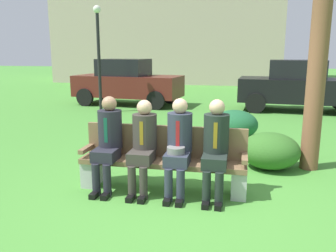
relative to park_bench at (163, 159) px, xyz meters
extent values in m
plane|color=#478D35|center=(0.32, -0.36, -0.44)|extent=(80.00, 80.00, 0.00)
cube|color=brown|center=(0.00, -0.06, -0.02)|extent=(2.33, 0.44, 0.07)
cube|color=brown|center=(0.00, 0.13, 0.24)|extent=(2.33, 0.06, 0.45)
cube|color=brown|center=(-1.12, -0.06, 0.11)|extent=(0.08, 0.44, 0.06)
cube|color=brown|center=(1.12, -0.06, 0.11)|extent=(0.08, 0.44, 0.06)
cube|color=#B9B9B9|center=(-1.06, -0.06, -0.25)|extent=(0.20, 0.37, 0.38)
cube|color=#B9B9B9|center=(1.06, -0.06, -0.25)|extent=(0.20, 0.37, 0.38)
cube|color=#23232D|center=(-0.76, -0.23, 0.09)|extent=(0.32, 0.38, 0.16)
cylinder|color=#23232D|center=(-0.84, -0.42, -0.21)|extent=(0.11, 0.11, 0.45)
cylinder|color=#23232D|center=(-0.68, -0.42, -0.21)|extent=(0.11, 0.11, 0.45)
cube|color=black|center=(-0.84, -0.48, -0.40)|extent=(0.09, 0.22, 0.07)
cube|color=black|center=(-0.68, -0.48, -0.40)|extent=(0.09, 0.22, 0.07)
cylinder|color=#23232D|center=(-0.76, -0.04, 0.41)|extent=(0.34, 0.34, 0.54)
cube|color=#144C3D|center=(-0.76, -0.21, 0.43)|extent=(0.05, 0.01, 0.35)
sphere|color=#9E7556|center=(-0.76, -0.04, 0.78)|extent=(0.21, 0.21, 0.21)
cube|color=#38332D|center=(-0.25, -0.23, 0.09)|extent=(0.32, 0.38, 0.16)
cylinder|color=#38332D|center=(-0.33, -0.42, -0.21)|extent=(0.11, 0.11, 0.45)
cylinder|color=#38332D|center=(-0.17, -0.42, -0.21)|extent=(0.11, 0.11, 0.45)
cube|color=black|center=(-0.33, -0.48, -0.40)|extent=(0.09, 0.22, 0.07)
cube|color=black|center=(-0.17, -0.48, -0.40)|extent=(0.09, 0.22, 0.07)
cylinder|color=#38332D|center=(-0.25, -0.04, 0.40)|extent=(0.34, 0.34, 0.51)
cube|color=olive|center=(-0.25, -0.21, 0.42)|extent=(0.05, 0.01, 0.32)
sphere|color=tan|center=(-0.25, -0.04, 0.74)|extent=(0.21, 0.21, 0.21)
cube|color=#2D3342|center=(0.24, -0.23, 0.09)|extent=(0.32, 0.38, 0.16)
cylinder|color=#2D3342|center=(0.16, -0.42, -0.21)|extent=(0.11, 0.11, 0.45)
cylinder|color=#2D3342|center=(0.32, -0.42, -0.21)|extent=(0.11, 0.11, 0.45)
cube|color=black|center=(0.16, -0.48, -0.40)|extent=(0.09, 0.22, 0.07)
cube|color=black|center=(0.32, -0.48, -0.40)|extent=(0.09, 0.22, 0.07)
cylinder|color=#2D3342|center=(0.24, -0.04, 0.41)|extent=(0.34, 0.34, 0.54)
cube|color=maroon|center=(0.24, -0.21, 0.43)|extent=(0.05, 0.01, 0.35)
sphere|color=tan|center=(0.24, -0.04, 0.78)|extent=(0.21, 0.21, 0.21)
cylinder|color=slate|center=(0.23, -0.25, 0.22)|extent=(0.24, 0.24, 0.09)
cube|color=#1E2823|center=(0.74, -0.23, 0.09)|extent=(0.32, 0.38, 0.16)
cylinder|color=#1E2823|center=(0.66, -0.42, -0.21)|extent=(0.11, 0.11, 0.45)
cylinder|color=#1E2823|center=(0.82, -0.42, -0.21)|extent=(0.11, 0.11, 0.45)
cube|color=black|center=(0.66, -0.48, -0.40)|extent=(0.09, 0.22, 0.07)
cube|color=black|center=(0.82, -0.48, -0.40)|extent=(0.09, 0.22, 0.07)
cylinder|color=#1E2823|center=(0.74, -0.04, 0.41)|extent=(0.34, 0.34, 0.54)
cube|color=olive|center=(0.74, -0.21, 0.43)|extent=(0.05, 0.01, 0.35)
sphere|color=tan|center=(0.74, -0.04, 0.78)|extent=(0.21, 0.21, 0.21)
cylinder|color=brown|center=(2.22, 1.38, 1.60)|extent=(0.29, 0.29, 4.07)
ellipsoid|color=#1F5E34|center=(0.94, 3.23, -0.11)|extent=(1.04, 0.95, 0.65)
ellipsoid|color=#326724|center=(1.56, 1.24, -0.13)|extent=(0.98, 0.90, 0.61)
cube|color=#591E19|center=(-3.03, 7.66, 0.26)|extent=(4.05, 1.99, 0.76)
cube|color=black|center=(-3.18, 7.67, 0.94)|extent=(1.84, 1.54, 0.60)
cylinder|color=black|center=(-1.58, 8.28, -0.12)|extent=(0.65, 0.21, 0.64)
cylinder|color=black|center=(-1.76, 6.73, -0.12)|extent=(0.65, 0.21, 0.64)
cylinder|color=black|center=(-4.30, 8.58, -0.12)|extent=(0.65, 0.21, 0.64)
cylinder|color=black|center=(-4.47, 7.03, -0.12)|extent=(0.65, 0.21, 0.64)
cube|color=black|center=(2.95, 7.41, 0.26)|extent=(4.01, 1.87, 0.76)
cube|color=black|center=(2.81, 7.42, 0.94)|extent=(1.81, 1.49, 0.60)
cylinder|color=black|center=(1.66, 8.30, -0.12)|extent=(0.65, 0.19, 0.64)
cylinder|color=black|center=(1.53, 6.74, -0.12)|extent=(0.65, 0.19, 0.64)
cylinder|color=black|center=(-3.39, 5.90, 1.11)|extent=(0.10, 0.10, 3.09)
sphere|color=white|center=(-3.39, 5.90, 2.78)|extent=(0.24, 0.24, 0.24)
camera|label=1|loc=(1.02, -4.59, 1.49)|focal=37.09mm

